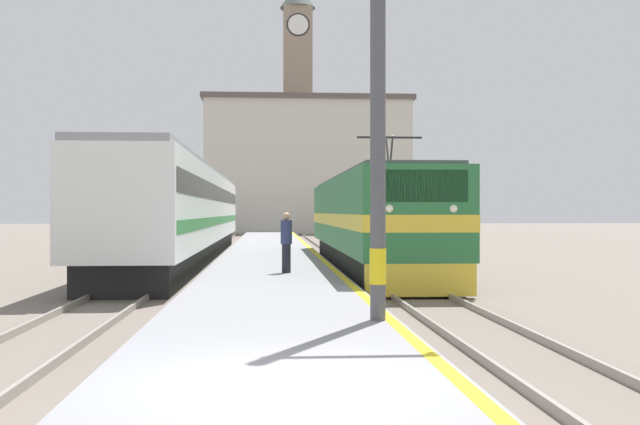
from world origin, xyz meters
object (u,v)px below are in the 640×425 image
(locomotive_train, at_px, (369,221))
(passenger_train, at_px, (187,212))
(person_on_platform, at_px, (286,241))
(catenary_mast, at_px, (382,85))
(clock_tower, at_px, (298,101))

(locomotive_train, height_order, passenger_train, locomotive_train)
(passenger_train, distance_m, person_on_platform, 12.67)
(passenger_train, height_order, person_on_platform, passenger_train)
(catenary_mast, xyz_separation_m, clock_tower, (1.36, 71.82, 10.41))
(locomotive_train, distance_m, person_on_platform, 6.55)
(passenger_train, xyz_separation_m, person_on_platform, (4.19, -11.93, -0.86))
(person_on_platform, bearing_deg, locomotive_train, 60.47)
(locomotive_train, bearing_deg, passenger_train, 139.90)
(locomotive_train, distance_m, passenger_train, 9.70)
(locomotive_train, bearing_deg, clock_tower, 90.50)
(passenger_train, height_order, catenary_mast, catenary_mast)
(locomotive_train, relative_size, person_on_platform, 10.98)
(clock_tower, bearing_deg, locomotive_train, -89.50)
(person_on_platform, bearing_deg, catenary_mast, -82.06)
(passenger_train, height_order, clock_tower, clock_tower)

